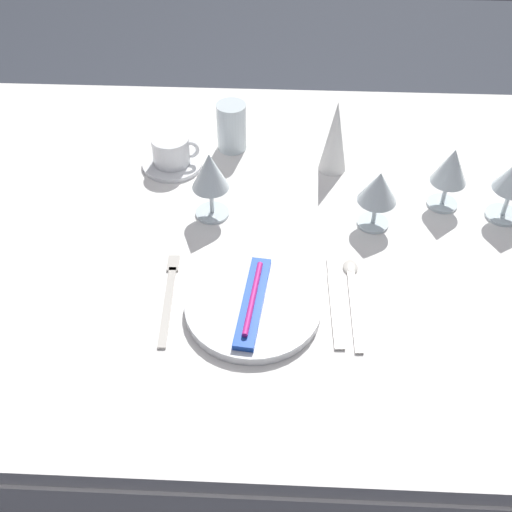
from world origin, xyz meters
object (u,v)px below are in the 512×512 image
wine_glass_centre (451,168)px  wine_glass_far (210,174)px  dinner_knife (335,304)px  dinner_plate (253,308)px  drink_tumbler (232,129)px  wine_glass_left (378,189)px  spoon_soup (353,292)px  toothbrush_package (253,301)px  napkin_folded (335,137)px  fork_outer (169,295)px  coffee_cup_left (172,150)px

wine_glass_centre → wine_glass_far: wine_glass_far is taller
wine_glass_far → dinner_knife: bearing=-44.7°
dinner_plate → drink_tumbler: drink_tumbler is taller
dinner_knife → drink_tumbler: size_ratio=1.93×
dinner_knife → wine_glass_left: size_ratio=1.70×
spoon_soup → wine_glass_centre: 0.35m
toothbrush_package → napkin_folded: 0.46m
drink_tumbler → dinner_knife: bearing=-65.5°
fork_outer → napkin_folded: (0.31, 0.40, 0.08)m
wine_glass_far → wine_glass_centre: bearing=6.2°
wine_glass_centre → napkin_folded: size_ratio=0.82×
toothbrush_package → spoon_soup: (0.18, 0.05, -0.02)m
dinner_plate → wine_glass_centre: wine_glass_centre is taller
wine_glass_left → wine_glass_far: 0.33m
spoon_soup → drink_tumbler: bearing=119.1°
toothbrush_package → coffee_cup_left: coffee_cup_left is taller
dinner_knife → wine_glass_far: wine_glass_far is taller
dinner_plate → wine_glass_left: (0.23, 0.25, 0.08)m
dinner_plate → spoon_soup: bearing=15.8°
wine_glass_left → drink_tumbler: wine_glass_left is taller
coffee_cup_left → wine_glass_far: size_ratio=0.71×
dinner_plate → spoon_soup: size_ratio=1.07×
toothbrush_package → wine_glass_left: (0.23, 0.25, 0.06)m
coffee_cup_left → dinner_knife: bearing=-49.4°
toothbrush_package → wine_glass_centre: (0.38, 0.31, 0.07)m
coffee_cup_left → wine_glass_far: wine_glass_far is taller
wine_glass_left → coffee_cup_left: bearing=157.2°
dinner_knife → napkin_folded: napkin_folded is taller
drink_tumbler → napkin_folded: (0.23, -0.07, 0.03)m
toothbrush_package → wine_glass_far: 0.29m
toothbrush_package → fork_outer: bearing=169.0°
dinner_plate → fork_outer: bearing=169.0°
toothbrush_package → coffee_cup_left: 0.47m
fork_outer → napkin_folded: 0.52m
napkin_folded → dinner_plate: bearing=-109.9°
fork_outer → coffee_cup_left: 0.40m
dinner_plate → spoon_soup: 0.19m
spoon_soup → wine_glass_far: size_ratio=1.50×
spoon_soup → wine_glass_far: 0.36m
napkin_folded → wine_glass_centre: bearing=-27.6°
dinner_plate → drink_tumbler: size_ratio=2.13×
spoon_soup → wine_glass_centre: wine_glass_centre is taller
dinner_plate → napkin_folded: napkin_folded is taller
fork_outer → napkin_folded: bearing=52.4°
drink_tumbler → fork_outer: bearing=-99.6°
fork_outer → wine_glass_far: wine_glass_far is taller
toothbrush_package → wine_glass_left: bearing=46.6°
wine_glass_far → napkin_folded: size_ratio=0.89×
dinner_plate → spoon_soup: dinner_plate is taller
coffee_cup_left → drink_tumbler: (0.13, 0.08, 0.01)m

